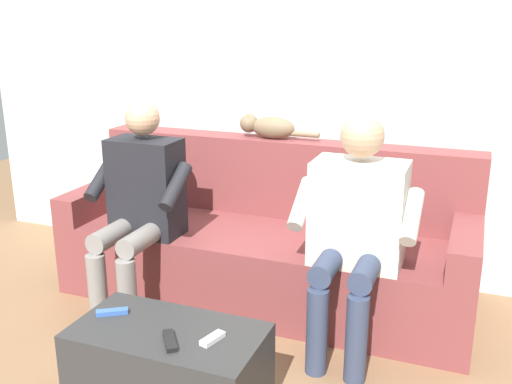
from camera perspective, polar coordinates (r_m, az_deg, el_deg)
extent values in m
plane|color=#846042|center=(2.91, -4.25, -15.95)|extent=(8.00, 8.00, 0.00)
cube|color=silver|center=(3.61, 3.99, 12.51)|extent=(4.65, 0.06, 2.61)
cube|color=brown|center=(3.29, 0.20, -7.66)|extent=(2.01, 0.60, 0.42)
cube|color=brown|center=(3.56, 2.53, -1.77)|extent=(2.31, 0.20, 0.88)
cube|color=brown|center=(3.07, 19.53, -8.85)|extent=(0.15, 0.60, 0.58)
cube|color=brown|center=(3.76, -15.36, -3.77)|extent=(0.15, 0.60, 0.58)
cube|color=#2D2D2D|center=(2.51, -8.52, -16.92)|extent=(0.77, 0.42, 0.37)
cube|color=beige|center=(2.82, 10.01, -2.07)|extent=(0.44, 0.27, 0.51)
sphere|color=tan|center=(2.73, 10.41, 5.44)|extent=(0.20, 0.20, 0.20)
cylinder|color=#333D56|center=(2.71, 10.89, -7.42)|extent=(0.11, 0.36, 0.11)
cylinder|color=#333D56|center=(2.75, 7.18, -6.93)|extent=(0.11, 0.36, 0.11)
cylinder|color=#333D56|center=(2.68, 9.83, -14.07)|extent=(0.10, 0.10, 0.42)
cylinder|color=#333D56|center=(2.71, 6.00, -13.48)|extent=(0.10, 0.10, 0.42)
cylinder|color=beige|center=(2.70, 15.08, -2.34)|extent=(0.08, 0.27, 0.22)
cylinder|color=beige|center=(2.79, 4.53, -1.15)|extent=(0.08, 0.27, 0.22)
cube|color=black|center=(3.21, -10.72, 0.47)|extent=(0.38, 0.22, 0.53)
sphere|color=tan|center=(3.13, -11.10, 7.13)|extent=(0.18, 0.18, 0.18)
cylinder|color=gray|center=(3.09, -10.90, -4.39)|extent=(0.11, 0.37, 0.11)
cylinder|color=gray|center=(3.18, -13.66, -3.92)|extent=(0.11, 0.37, 0.11)
cylinder|color=gray|center=(3.05, -12.49, -10.16)|extent=(0.10, 0.10, 0.42)
cylinder|color=gray|center=(3.15, -15.26, -9.49)|extent=(0.10, 0.10, 0.42)
cylinder|color=black|center=(3.02, -7.90, 0.54)|extent=(0.08, 0.27, 0.22)
cylinder|color=black|center=(3.26, -14.91, 1.34)|extent=(0.08, 0.27, 0.22)
ellipsoid|color=#756047|center=(3.45, 1.69, 6.33)|extent=(0.26, 0.12, 0.13)
sphere|color=#756047|center=(3.50, -0.70, 6.77)|extent=(0.11, 0.11, 0.11)
cone|color=#756047|center=(3.52, -0.45, 7.54)|extent=(0.04, 0.04, 0.03)
cone|color=#756047|center=(3.47, -0.79, 7.41)|extent=(0.04, 0.04, 0.03)
cylinder|color=#756047|center=(3.40, 4.75, 5.66)|extent=(0.18, 0.03, 0.03)
cube|color=#3860B7|center=(2.56, -13.95, -11.38)|extent=(0.13, 0.10, 0.02)
cube|color=white|center=(2.31, -4.29, -14.17)|extent=(0.07, 0.12, 0.02)
cube|color=black|center=(2.32, -8.45, -14.25)|extent=(0.12, 0.14, 0.02)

